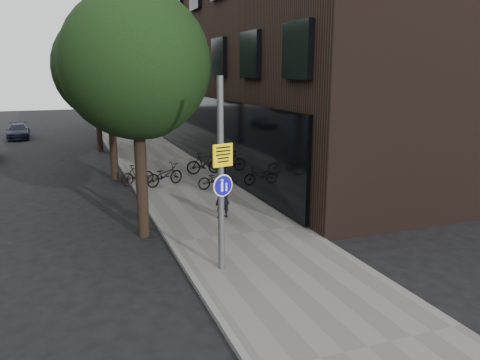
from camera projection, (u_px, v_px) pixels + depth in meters
name	position (u px, v px, depth m)	size (l,w,h in m)	color
ground	(279.00, 281.00, 11.64)	(120.00, 120.00, 0.00)	black
sidewalk	(188.00, 187.00, 20.83)	(4.50, 60.00, 0.12)	slate
curb_edge	(137.00, 192.00, 20.06)	(0.15, 60.00, 0.13)	slate
building_right_dark_brick	(257.00, 14.00, 32.58)	(12.00, 40.00, 18.00)	black
street_tree_near	(138.00, 71.00, 13.85)	(4.40, 4.40, 7.50)	black
street_tree_mid	(110.00, 71.00, 21.61)	(5.00, 5.00, 7.80)	black
street_tree_far	(96.00, 71.00, 29.81)	(5.00, 5.00, 7.80)	black
signpost	(221.00, 175.00, 11.57)	(0.55, 0.18, 4.88)	#595B5E
pedestrian	(222.00, 197.00, 16.14)	(0.56, 0.37, 1.53)	black
parked_bike_facade_near	(216.00, 179.00, 20.31)	(0.56, 1.61, 0.85)	black
parked_bike_facade_far	(204.00, 163.00, 23.21)	(0.50, 1.78, 1.07)	black
parked_bike_curb_near	(165.00, 175.00, 20.83)	(0.65, 1.87, 0.98)	black
parked_bike_curb_far	(137.00, 175.00, 21.02)	(0.43, 1.53, 0.92)	black
parked_car_far	(18.00, 131.00, 36.43)	(1.60, 3.93, 1.14)	#1B1D30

